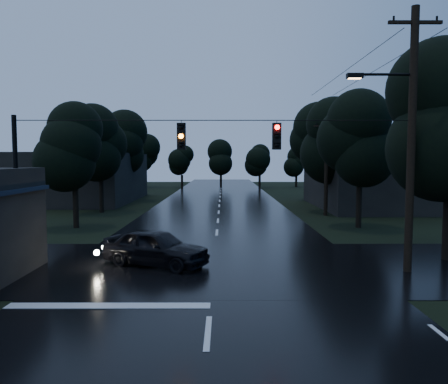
{
  "coord_description": "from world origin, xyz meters",
  "views": [
    {
      "loc": [
        0.39,
        -5.56,
        4.32
      ],
      "look_at": [
        0.42,
        15.17,
        2.78
      ],
      "focal_mm": 35.0,
      "sensor_mm": 36.0,
      "label": 1
    }
  ],
  "objects": [
    {
      "name": "main_road",
      "position": [
        0.0,
        30.0,
        0.0
      ],
      "size": [
        12.0,
        120.0,
        0.02
      ],
      "primitive_type": "cube",
      "color": "black",
      "rests_on": "ground"
    },
    {
      "name": "cross_street",
      "position": [
        0.0,
        12.0,
        0.0
      ],
      "size": [
        60.0,
        9.0,
        0.02
      ],
      "primitive_type": "cube",
      "color": "black",
      "rests_on": "ground"
    },
    {
      "name": "building_far_right",
      "position": [
        14.0,
        34.0,
        2.2
      ],
      "size": [
        10.0,
        14.0,
        4.4
      ],
      "primitive_type": "cube",
      "color": "black",
      "rests_on": "ground"
    },
    {
      "name": "building_far_left",
      "position": [
        -14.0,
        40.0,
        2.5
      ],
      "size": [
        10.0,
        16.0,
        5.0
      ],
      "primitive_type": "cube",
      "color": "black",
      "rests_on": "ground"
    },
    {
      "name": "utility_pole_main",
      "position": [
        7.41,
        11.0,
        5.26
      ],
      "size": [
        3.5,
        0.3,
        10.0
      ],
      "color": "black",
      "rests_on": "ground"
    },
    {
      "name": "utility_pole_far",
      "position": [
        8.3,
        28.0,
        3.88
      ],
      "size": [
        2.0,
        0.3,
        7.5
      ],
      "color": "black",
      "rests_on": "ground"
    },
    {
      "name": "anchor_pole_left",
      "position": [
        -7.5,
        11.0,
        3.0
      ],
      "size": [
        0.18,
        0.18,
        6.0
      ],
      "primitive_type": "cylinder",
      "color": "black",
      "rests_on": "ground"
    },
    {
      "name": "span_signals",
      "position": [
        0.56,
        10.99,
        5.24
      ],
      "size": [
        15.0,
        0.37,
        1.12
      ],
      "color": "black",
      "rests_on": "ground"
    },
    {
      "name": "tree_left_a",
      "position": [
        -9.0,
        22.0,
        5.24
      ],
      "size": [
        3.92,
        3.92,
        8.26
      ],
      "color": "black",
      "rests_on": "ground"
    },
    {
      "name": "tree_left_b",
      "position": [
        -9.6,
        30.0,
        5.62
      ],
      "size": [
        4.2,
        4.2,
        8.85
      ],
      "color": "black",
      "rests_on": "ground"
    },
    {
      "name": "tree_left_c",
      "position": [
        -10.2,
        40.0,
        5.99
      ],
      "size": [
        4.48,
        4.48,
        9.44
      ],
      "color": "black",
      "rests_on": "ground"
    },
    {
      "name": "tree_right_a",
      "position": [
        9.0,
        22.0,
        5.62
      ],
      "size": [
        4.2,
        4.2,
        8.85
      ],
      "color": "black",
      "rests_on": "ground"
    },
    {
      "name": "tree_right_b",
      "position": [
        9.6,
        30.0,
        5.99
      ],
      "size": [
        4.48,
        4.48,
        9.44
      ],
      "color": "black",
      "rests_on": "ground"
    },
    {
      "name": "tree_right_c",
      "position": [
        10.2,
        40.0,
        6.37
      ],
      "size": [
        4.76,
        4.76,
        10.03
      ],
      "color": "black",
      "rests_on": "ground"
    },
    {
      "name": "car",
      "position": [
        -2.38,
        12.0,
        0.76
      ],
      "size": [
        4.8,
        3.44,
        1.52
      ],
      "primitive_type": "imported",
      "rotation": [
        0.0,
        0.0,
        1.16
      ],
      "color": "black",
      "rests_on": "ground"
    }
  ]
}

